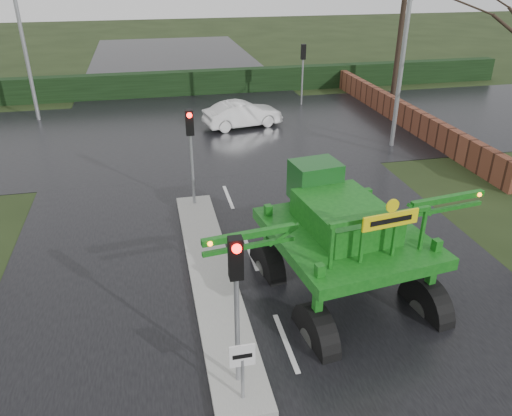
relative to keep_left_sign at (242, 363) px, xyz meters
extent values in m
plane|color=black|center=(1.30, 1.50, -1.06)|extent=(140.00, 140.00, 0.00)
cube|color=black|center=(1.30, 11.50, -1.05)|extent=(14.00, 80.00, 0.02)
cube|color=black|center=(1.30, 17.50, -1.05)|extent=(80.00, 12.00, 0.02)
cube|color=gray|center=(0.00, 4.50, -0.97)|extent=(1.20, 10.00, 0.16)
cube|color=black|center=(1.30, 25.50, -0.31)|extent=(44.00, 0.90, 1.50)
cube|color=#592D1E|center=(11.80, 17.50, -0.46)|extent=(0.40, 20.00, 1.20)
cylinder|color=gray|center=(0.00, 0.00, -0.41)|extent=(0.07, 0.07, 1.00)
cube|color=silver|center=(0.00, 0.00, 0.19)|extent=(0.50, 0.04, 0.50)
cube|color=black|center=(0.00, -0.02, 0.19)|extent=(0.38, 0.01, 0.10)
cylinder|color=gray|center=(0.00, 0.50, 0.69)|extent=(0.10, 0.10, 3.50)
cube|color=black|center=(0.00, 0.50, 2.04)|extent=(0.26, 0.22, 0.85)
sphere|color=#FF0C07|center=(0.00, 0.37, 2.32)|extent=(0.18, 0.18, 0.18)
cylinder|color=gray|center=(0.00, 9.00, 0.69)|extent=(0.10, 0.10, 3.50)
cube|color=black|center=(0.00, 9.00, 2.04)|extent=(0.26, 0.22, 0.85)
sphere|color=#FF0C07|center=(0.00, 8.87, 2.32)|extent=(0.18, 0.18, 0.18)
cylinder|color=gray|center=(7.80, 21.50, 0.69)|extent=(0.10, 0.10, 3.50)
cube|color=black|center=(7.80, 21.50, 2.04)|extent=(0.26, 0.22, 0.85)
sphere|color=#FF0C07|center=(7.80, 21.63, 2.32)|extent=(0.18, 0.18, 0.18)
cylinder|color=gray|center=(9.80, 13.50, 3.94)|extent=(0.20, 0.20, 10.00)
cylinder|color=gray|center=(-7.20, 21.50, 3.94)|extent=(0.20, 0.20, 10.00)
cylinder|color=black|center=(14.30, 22.50, 3.94)|extent=(0.32, 0.32, 10.00)
cylinder|color=black|center=(0.28, 2.81, -0.21)|extent=(0.69, 1.75, 1.70)
cylinder|color=#595B56|center=(0.28, 2.81, -0.21)|extent=(0.58, 0.66, 0.60)
cube|color=#0D4C10|center=(0.28, 2.81, 0.86)|extent=(0.21, 0.21, 1.96)
cylinder|color=black|center=(3.32, 3.23, -0.21)|extent=(0.69, 1.75, 1.70)
cylinder|color=#595B56|center=(3.32, 3.23, -0.21)|extent=(0.58, 0.66, 0.60)
cube|color=#0D4C10|center=(3.32, 3.23, 0.86)|extent=(0.21, 0.21, 1.96)
cylinder|color=black|center=(0.70, -0.22, -0.21)|extent=(0.69, 1.75, 1.70)
cylinder|color=#595B56|center=(0.70, -0.22, -0.21)|extent=(0.58, 0.66, 0.60)
cube|color=#0D4C10|center=(0.70, -0.22, 0.86)|extent=(0.21, 0.21, 1.96)
cylinder|color=black|center=(3.73, 0.19, -0.21)|extent=(0.69, 1.75, 1.70)
cylinder|color=#595B56|center=(3.73, 0.19, -0.21)|extent=(0.58, 0.66, 0.60)
cube|color=#0D4C10|center=(3.73, 0.19, 0.86)|extent=(0.21, 0.21, 1.96)
cube|color=#0D4C10|center=(2.01, 1.50, 1.41)|extent=(4.09, 4.53, 0.30)
cube|color=#0D4C10|center=(1.98, 1.67, 1.88)|extent=(2.20, 2.78, 0.77)
cube|color=#104615|center=(1.76, 3.36, 2.18)|extent=(1.40, 1.18, 1.11)
cube|color=#0D4C10|center=(2.19, 0.15, 2.65)|extent=(2.54, 0.45, 0.10)
cube|color=#0D4C10|center=(-0.65, 0.80, 2.18)|extent=(2.21, 0.45, 0.15)
sphere|color=orange|center=(-1.56, 0.59, 2.18)|extent=(0.12, 0.12, 0.12)
cube|color=#0D4C10|center=(4.75, 1.53, 2.18)|extent=(2.21, 0.45, 0.15)
sphere|color=orange|center=(5.69, 1.57, 2.18)|extent=(0.12, 0.12, 0.12)
cube|color=yellow|center=(2.24, -0.19, 2.73)|extent=(1.36, 0.23, 0.34)
cube|color=black|center=(2.24, -0.19, 2.73)|extent=(1.01, 0.15, 0.12)
cylinder|color=yellow|center=(2.24, -0.19, 3.07)|extent=(0.31, 0.08, 0.31)
imported|color=silver|center=(3.48, 17.88, -1.06)|extent=(4.23, 2.16, 1.33)
camera|label=1|loc=(-1.28, -7.02, 6.88)|focal=35.00mm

